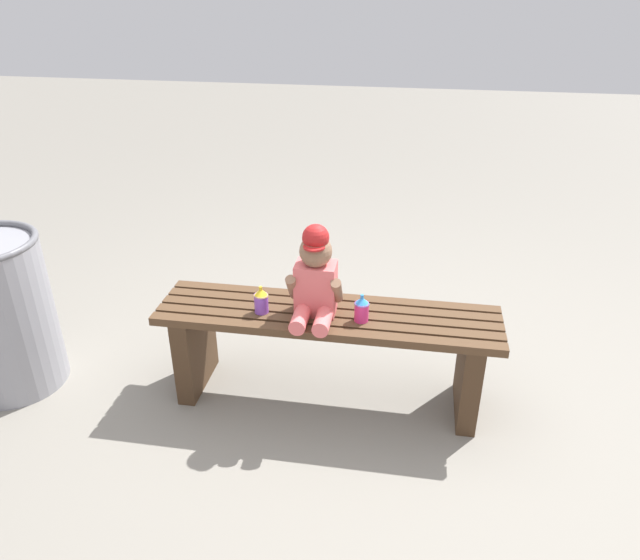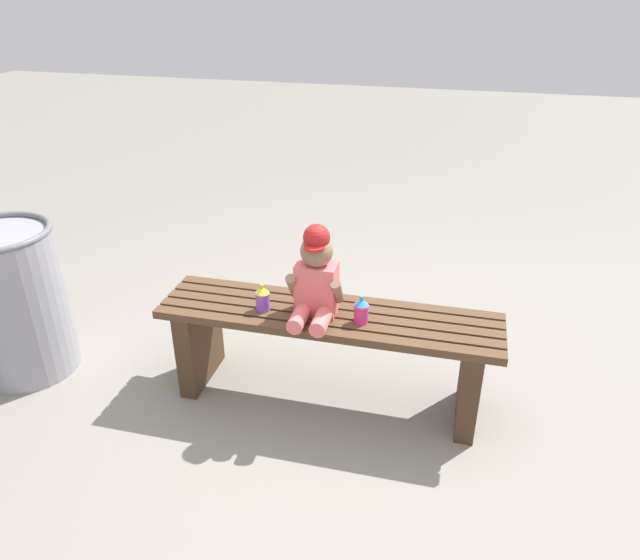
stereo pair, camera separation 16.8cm
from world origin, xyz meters
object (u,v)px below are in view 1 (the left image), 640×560
Objects in this scene: park_bench at (327,342)px; sippy_cup_right at (362,309)px; child_figure at (315,277)px; sippy_cup_left at (261,300)px; trash_bin at (0,314)px.

park_bench is 11.96× the size of sippy_cup_right.
child_figure reaches higher than sippy_cup_right.
sippy_cup_left is at bearing 180.00° from sippy_cup_right.
sippy_cup_left is at bearing -170.80° from park_bench.
child_figure is at bearing -153.39° from park_bench.
trash_bin reaches higher than sippy_cup_right.
trash_bin is (-1.49, -0.12, 0.07)m from park_bench.
child_figure is 0.26m from sippy_cup_left.
park_bench is 2.01× the size of trash_bin.
child_figure reaches higher than trash_bin.
trash_bin reaches higher than park_bench.
sippy_cup_right reaches higher than park_bench.
sippy_cup_right is 1.65m from trash_bin.
trash_bin is at bearing -175.21° from park_bench.
sippy_cup_right is at bearing -16.83° from park_bench.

